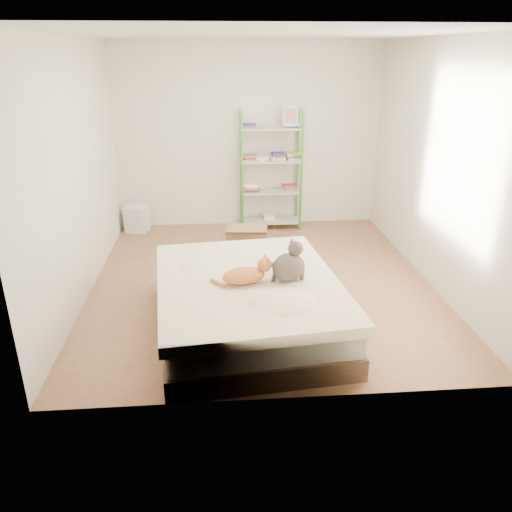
{
  "coord_description": "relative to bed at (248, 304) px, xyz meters",
  "views": [
    {
      "loc": [
        -0.48,
        -5.17,
        2.45
      ],
      "look_at": [
        -0.12,
        -0.75,
        0.62
      ],
      "focal_mm": 35.0,
      "sensor_mm": 36.0,
      "label": 1
    }
  ],
  "objects": [
    {
      "name": "room",
      "position": [
        0.22,
        1.05,
        1.04
      ],
      "size": [
        3.81,
        4.21,
        2.61
      ],
      "color": "#AA7252",
      "rests_on": "ground"
    },
    {
      "name": "bed",
      "position": [
        0.0,
        0.0,
        0.0
      ],
      "size": [
        1.83,
        2.19,
        0.52
      ],
      "rotation": [
        0.0,
        0.0,
        0.1
      ],
      "color": "brown",
      "rests_on": "ground"
    },
    {
      "name": "orange_cat",
      "position": [
        -0.04,
        -0.08,
        0.35
      ],
      "size": [
        0.51,
        0.34,
        0.19
      ],
      "primitive_type": null,
      "rotation": [
        0.0,
        0.0,
        0.21
      ],
      "color": "gold",
      "rests_on": "bed"
    },
    {
      "name": "grey_cat",
      "position": [
        0.37,
        -0.05,
        0.45
      ],
      "size": [
        0.39,
        0.36,
        0.37
      ],
      "primitive_type": null,
      "rotation": [
        0.0,
        0.0,
        1.87
      ],
      "color": "#655852",
      "rests_on": "bed"
    },
    {
      "name": "shelf_unit",
      "position": [
        0.53,
        2.93,
        0.62
      ],
      "size": [
        0.88,
        0.36,
        1.74
      ],
      "color": "green",
      "rests_on": "ground"
    },
    {
      "name": "cardboard_box",
      "position": [
        0.11,
        1.87,
        -0.08
      ],
      "size": [
        0.55,
        0.53,
        0.41
      ],
      "rotation": [
        0.0,
        0.0,
        -0.11
      ],
      "color": "olive",
      "rests_on": "ground"
    },
    {
      "name": "white_bin",
      "position": [
        -1.43,
        2.9,
        -0.07
      ],
      "size": [
        0.39,
        0.36,
        0.38
      ],
      "rotation": [
        0.0,
        0.0,
        -0.26
      ],
      "color": "silver",
      "rests_on": "ground"
    }
  ]
}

